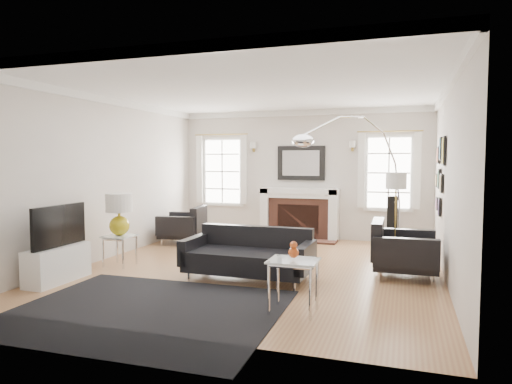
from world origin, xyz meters
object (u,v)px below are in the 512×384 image
(armchair_left, at_px, (185,226))
(gourd_lamp, at_px, (119,211))
(fireplace, at_px, (299,214))
(arc_floor_lamp, at_px, (354,179))
(coffee_table, at_px, (278,237))
(sofa, at_px, (249,256))
(armchair_right, at_px, (400,251))

(armchair_left, xyz_separation_m, gourd_lamp, (-0.06, -2.18, 0.54))
(fireplace, height_order, armchair_left, fireplace)
(arc_floor_lamp, bearing_deg, fireplace, 128.01)
(arc_floor_lamp, bearing_deg, gourd_lamp, -154.76)
(fireplace, distance_m, gourd_lamp, 4.04)
(armchair_left, xyz_separation_m, coffee_table, (2.27, -0.99, 0.06))
(fireplace, bearing_deg, sofa, -89.07)
(armchair_right, bearing_deg, sofa, -159.20)
(gourd_lamp, bearing_deg, fireplace, 56.90)
(fireplace, relative_size, arc_floor_lamp, 0.66)
(sofa, xyz_separation_m, arc_floor_lamp, (1.28, 1.76, 1.06))
(armchair_left, bearing_deg, arc_floor_lamp, -8.34)
(coffee_table, bearing_deg, gourd_lamp, -152.99)
(armchair_right, height_order, gourd_lamp, gourd_lamp)
(fireplace, xyz_separation_m, sofa, (0.06, -3.47, -0.22))
(coffee_table, xyz_separation_m, arc_floor_lamp, (1.21, 0.48, 0.97))
(fireplace, bearing_deg, armchair_left, -150.71)
(gourd_lamp, bearing_deg, armchair_right, 9.07)
(coffee_table, xyz_separation_m, gourd_lamp, (-2.33, -1.19, 0.48))
(gourd_lamp, relative_size, arc_floor_lamp, 0.27)
(armchair_left, relative_size, arc_floor_lamp, 0.41)
(gourd_lamp, xyz_separation_m, arc_floor_lamp, (3.54, 1.67, 0.49))
(fireplace, xyz_separation_m, coffee_table, (0.13, -2.19, -0.13))
(coffee_table, height_order, arc_floor_lamp, arc_floor_lamp)
(coffee_table, bearing_deg, armchair_left, 156.44)
(gourd_lamp, bearing_deg, sofa, -2.45)
(fireplace, distance_m, arc_floor_lamp, 2.33)
(sofa, distance_m, arc_floor_lamp, 2.42)
(fireplace, height_order, arc_floor_lamp, arc_floor_lamp)
(armchair_right, distance_m, gourd_lamp, 4.42)
(armchair_left, relative_size, coffee_table, 1.05)
(fireplace, distance_m, coffee_table, 2.19)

